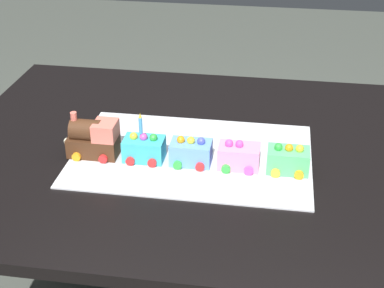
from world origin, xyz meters
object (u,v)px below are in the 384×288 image
(cake_car_gondola_mint_green, at_px, (288,160))
(cake_car_tanker_sky_blue, at_px, (191,152))
(cake_car_flatbed_turquoise, at_px, (144,148))
(dining_table, at_px, (214,184))
(cake_car_hopper_bubblegum, at_px, (239,156))
(cake_locomotive, at_px, (93,138))
(birthday_candle, at_px, (140,124))

(cake_car_gondola_mint_green, bearing_deg, cake_car_tanker_sky_blue, 180.00)
(cake_car_flatbed_turquoise, bearing_deg, dining_table, 25.41)
(cake_car_hopper_bubblegum, relative_size, cake_car_gondola_mint_green, 1.00)
(cake_car_hopper_bubblegum, bearing_deg, cake_locomotive, 180.00)
(cake_car_tanker_sky_blue, bearing_deg, birthday_candle, 180.00)
(cake_car_gondola_mint_green, bearing_deg, cake_car_hopper_bubblegum, 180.00)
(cake_car_gondola_mint_green, bearing_deg, birthday_candle, 180.00)
(cake_locomotive, distance_m, cake_car_gondola_mint_green, 0.48)
(dining_table, relative_size, cake_locomotive, 10.00)
(cake_locomotive, height_order, cake_car_tanker_sky_blue, cake_locomotive)
(dining_table, distance_m, cake_car_hopper_bubblegum, 0.17)
(cake_car_tanker_sky_blue, bearing_deg, cake_locomotive, 180.00)
(cake_car_flatbed_turquoise, height_order, birthday_candle, birthday_candle)
(cake_locomotive, bearing_deg, dining_table, 15.02)
(cake_car_tanker_sky_blue, xyz_separation_m, birthday_candle, (-0.12, 0.00, 0.07))
(cake_locomotive, xyz_separation_m, cake_car_flatbed_turquoise, (0.13, -0.00, -0.02))
(cake_locomotive, bearing_deg, cake_car_gondola_mint_green, -0.00)
(dining_table, height_order, cake_car_gondola_mint_green, cake_car_gondola_mint_green)
(cake_car_flatbed_turquoise, relative_size, cake_car_gondola_mint_green, 1.00)
(cake_locomotive, relative_size, cake_car_tanker_sky_blue, 1.40)
(cake_car_hopper_bubblegum, xyz_separation_m, birthday_candle, (-0.24, 0.00, 0.07))
(cake_car_flatbed_turquoise, distance_m, birthday_candle, 0.07)
(cake_locomotive, bearing_deg, cake_car_flatbed_turquoise, -0.00)
(cake_car_flatbed_turquoise, distance_m, cake_car_gondola_mint_green, 0.35)
(cake_car_flatbed_turquoise, relative_size, birthday_candle, 1.83)
(cake_locomotive, xyz_separation_m, birthday_candle, (0.12, 0.00, 0.05))
(cake_car_tanker_sky_blue, bearing_deg, cake_car_flatbed_turquoise, 180.00)
(cake_car_flatbed_turquoise, height_order, cake_car_hopper_bubblegum, same)
(dining_table, height_order, cake_locomotive, cake_locomotive)
(cake_car_tanker_sky_blue, height_order, cake_car_hopper_bubblegum, same)
(cake_car_tanker_sky_blue, bearing_deg, dining_table, 58.14)
(cake_car_flatbed_turquoise, bearing_deg, cake_car_hopper_bubblegum, 0.00)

